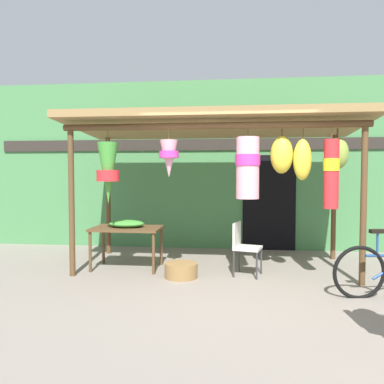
% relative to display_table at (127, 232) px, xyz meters
% --- Properties ---
extents(ground_plane, '(30.00, 30.00, 0.00)m').
position_rel_display_table_xyz_m(ground_plane, '(1.71, -0.74, -0.63)').
color(ground_plane, gray).
extents(shop_facade, '(11.35, 0.29, 3.59)m').
position_rel_display_table_xyz_m(shop_facade, '(1.72, 2.04, 1.17)').
color(shop_facade, '#47844C').
rests_on(shop_facade, ground_plane).
extents(market_stall_canopy, '(4.88, 2.23, 2.58)m').
position_rel_display_table_xyz_m(market_stall_canopy, '(1.53, 0.10, 1.59)').
color(market_stall_canopy, brown).
rests_on(market_stall_canopy, ground_plane).
extents(display_table, '(1.16, 0.73, 0.71)m').
position_rel_display_table_xyz_m(display_table, '(0.00, 0.00, 0.00)').
color(display_table, brown).
rests_on(display_table, ground_plane).
extents(flower_heap_on_table, '(0.60, 0.42, 0.12)m').
position_rel_display_table_xyz_m(flower_heap_on_table, '(0.01, -0.00, 0.14)').
color(flower_heap_on_table, green).
rests_on(flower_heap_on_table, display_table).
extents(folding_chair, '(0.49, 0.49, 0.84)m').
position_rel_display_table_xyz_m(folding_chair, '(1.95, -0.21, -0.13)').
color(folding_chair, beige).
rests_on(folding_chair, ground_plane).
extents(wicker_basket_by_table, '(0.51, 0.51, 0.23)m').
position_rel_display_table_xyz_m(wicker_basket_by_table, '(1.00, -0.46, -0.51)').
color(wicker_basket_by_table, olive).
rests_on(wicker_basket_by_table, ground_plane).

